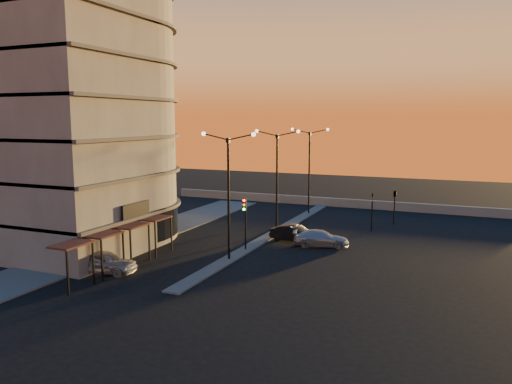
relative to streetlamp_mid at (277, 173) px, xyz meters
The scene contains 14 objects.
ground 11.46m from the streetlamp_mid, 90.00° to the right, with size 120.00×120.00×0.00m, color black.
sidewalk_west 13.30m from the streetlamp_mid, 150.26° to the right, with size 5.00×40.00×0.12m, color #52524F.
median 5.53m from the streetlamp_mid, 90.00° to the left, with size 1.20×36.00×0.12m, color #52524F.
parapet 16.91m from the streetlamp_mid, 82.87° to the left, with size 44.00×0.50×1.00m, color slate.
building 18.31m from the streetlamp_mid, 144.54° to the right, with size 14.35×17.08×25.00m.
streetlamp_near 10.00m from the streetlamp_mid, 90.00° to the right, with size 4.32×0.32×9.51m.
streetlamp_mid is the anchor object (origin of this frame).
streetlamp_far 10.00m from the streetlamp_mid, 90.00° to the left, with size 4.32×0.32×9.51m.
traffic_light_main 7.62m from the streetlamp_mid, 90.00° to the right, with size 0.28×0.44×4.25m.
signal_east_a 9.67m from the streetlamp_mid, 26.57° to the left, with size 0.13×0.16×3.60m.
signal_east_b 12.67m from the streetlamp_mid, 40.10° to the left, with size 0.42×1.99×3.60m.
car_hatchback 18.10m from the streetlamp_mid, 111.87° to the right, with size 1.83×4.56×1.55m, color #AAADB2.
car_sedan 6.19m from the streetlamp_mid, 44.94° to the right, with size 1.50×4.30×1.42m, color black.
car_wagon 7.88m from the streetlamp_mid, 32.63° to the right, with size 1.86×4.59×1.33m, color #ACAEB4.
Camera 1 is at (16.05, -32.40, 10.36)m, focal length 35.00 mm.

